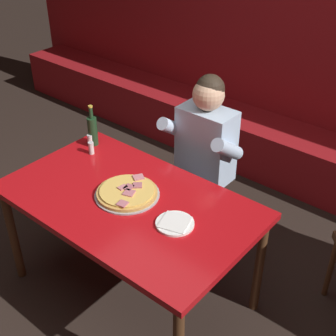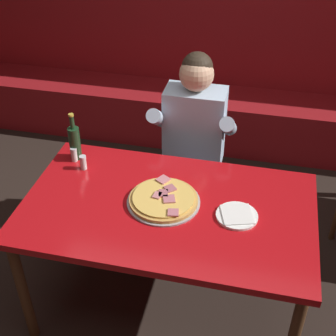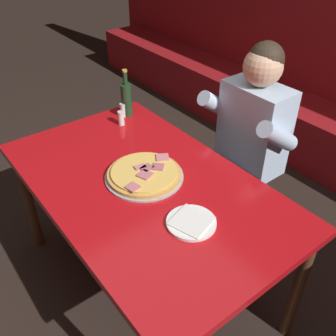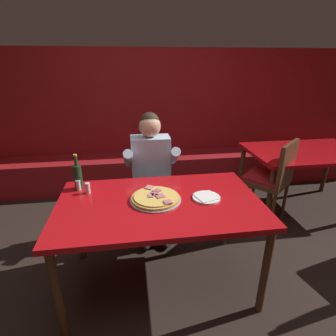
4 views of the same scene
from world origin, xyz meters
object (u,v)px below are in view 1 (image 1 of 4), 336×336
main_dining_table (129,209)px  pizza (127,193)px  diner_seated_blue_shirt (198,158)px  shaker_parmesan (90,141)px  plate_white_paper (175,223)px  beer_bottle (93,130)px  shaker_red_pepper_flakes (91,149)px

main_dining_table → pizza: bearing=140.0°
main_dining_table → diner_seated_blue_shirt: diner_seated_blue_shirt is taller
shaker_parmesan → diner_seated_blue_shirt: size_ratio=0.07×
shaker_parmesan → diner_seated_blue_shirt: diner_seated_blue_shirt is taller
plate_white_paper → shaker_parmesan: size_ratio=2.44×
plate_white_paper → beer_bottle: beer_bottle is taller
plate_white_paper → diner_seated_blue_shirt: bearing=117.1°
plate_white_paper → diner_seated_blue_shirt: size_ratio=0.16×
shaker_parmesan → shaker_red_pepper_flakes: bearing=-38.4°
plate_white_paper → shaker_parmesan: bearing=163.9°
beer_bottle → diner_seated_blue_shirt: diner_seated_blue_shirt is taller
main_dining_table → beer_bottle: 0.72m
pizza → plate_white_paper: size_ratio=1.81×
main_dining_table → diner_seated_blue_shirt: 0.68m
shaker_red_pepper_flakes → beer_bottle: bearing=130.6°
beer_bottle → shaker_red_pepper_flakes: bearing=-49.4°
pizza → diner_seated_blue_shirt: size_ratio=0.30×
shaker_parmesan → diner_seated_blue_shirt: 0.75m
main_dining_table → shaker_red_pepper_flakes: 0.59m
shaker_parmesan → diner_seated_blue_shirt: (0.62, 0.41, -0.09)m
pizza → beer_bottle: (-0.59, 0.28, 0.09)m
shaker_red_pepper_flakes → diner_seated_blue_shirt: diner_seated_blue_shirt is taller
main_dining_table → beer_bottle: beer_bottle is taller
pizza → beer_bottle: 0.66m
shaker_parmesan → shaker_red_pepper_flakes: (0.08, -0.06, 0.00)m
plate_white_paper → shaker_red_pepper_flakes: 0.92m
main_dining_table → shaker_parmesan: bearing=156.1°
beer_bottle → pizza: bearing=-25.6°
main_dining_table → plate_white_paper: 0.36m
shaker_parmesan → plate_white_paper: bearing=-16.1°
main_dining_table → diner_seated_blue_shirt: size_ratio=1.18×
main_dining_table → shaker_red_pepper_flakes: (-0.54, 0.21, 0.11)m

